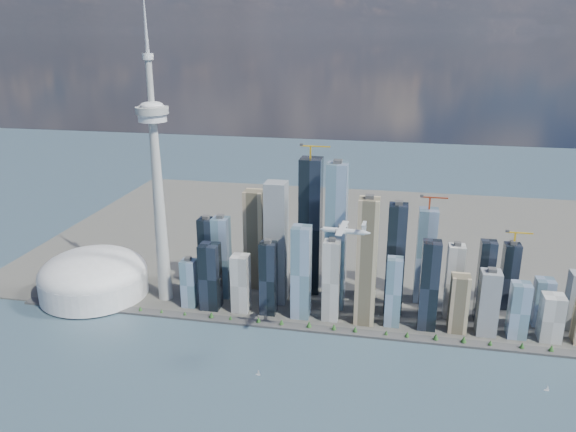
% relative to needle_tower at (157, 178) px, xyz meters
% --- Properties ---
extents(ground, '(4000.00, 4000.00, 0.00)m').
position_rel_needle_tower_xyz_m(ground, '(300.00, -310.00, -235.84)').
color(ground, '#324B57').
rests_on(ground, ground).
extents(seawall, '(1100.00, 22.00, 4.00)m').
position_rel_needle_tower_xyz_m(seawall, '(300.00, -60.00, -233.84)').
color(seawall, '#383838').
rests_on(seawall, ground).
extents(land, '(1400.00, 900.00, 3.00)m').
position_rel_needle_tower_xyz_m(land, '(300.00, 390.00, -234.34)').
color(land, '#4C4C47').
rests_on(land, ground).
extents(shoreline_trees, '(960.53, 7.20, 8.80)m').
position_rel_needle_tower_xyz_m(shoreline_trees, '(300.00, -60.00, -227.06)').
color(shoreline_trees, '#3F2D1E').
rests_on(shoreline_trees, seawall).
extents(skyscraper_cluster, '(736.00, 142.00, 287.97)m').
position_rel_needle_tower_xyz_m(skyscraper_cluster, '(359.61, 26.81, -145.83)').
color(skyscraper_cluster, black).
rests_on(skyscraper_cluster, land).
extents(needle_tower, '(56.00, 56.00, 550.50)m').
position_rel_needle_tower_xyz_m(needle_tower, '(0.00, 0.00, 0.00)').
color(needle_tower, '#A8A8A3').
rests_on(needle_tower, land).
extents(dome_stadium, '(200.00, 200.00, 86.00)m').
position_rel_needle_tower_xyz_m(dome_stadium, '(-140.00, -10.00, -196.40)').
color(dome_stadium, silver).
rests_on(dome_stadium, land).
extents(airplane, '(71.58, 63.31, 17.45)m').
position_rel_needle_tower_xyz_m(airplane, '(347.64, -160.69, -16.80)').
color(airplane, silver).
rests_on(airplane, ground).
extents(sailboat_west, '(7.36, 3.60, 10.23)m').
position_rel_needle_tower_xyz_m(sailboat_west, '(231.70, -206.79, -232.56)').
color(sailboat_west, white).
rests_on(sailboat_west, ground).
extents(sailboat_east, '(6.84, 2.76, 9.44)m').
position_rel_needle_tower_xyz_m(sailboat_east, '(640.78, -164.44, -232.81)').
color(sailboat_east, white).
rests_on(sailboat_east, ground).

